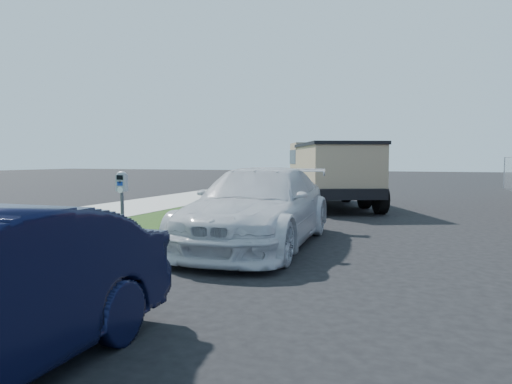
% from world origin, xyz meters
% --- Properties ---
extents(ground, '(120.00, 120.00, 0.00)m').
position_xyz_m(ground, '(0.00, 0.00, 0.00)').
color(ground, black).
rests_on(ground, ground).
extents(streetside, '(6.12, 50.00, 0.15)m').
position_xyz_m(streetside, '(-5.57, 2.00, 0.07)').
color(streetside, gray).
rests_on(streetside, ground).
extents(parking_meter, '(0.19, 0.14, 1.32)m').
position_xyz_m(parking_meter, '(-3.08, -1.06, 1.08)').
color(parking_meter, '#3F4247').
rests_on(parking_meter, ground).
extents(white_wagon, '(2.36, 5.25, 1.49)m').
position_xyz_m(white_wagon, '(-1.20, 0.66, 0.75)').
color(white_wagon, silver).
rests_on(white_wagon, ground).
extents(dump_truck, '(4.32, 6.21, 2.30)m').
position_xyz_m(dump_truck, '(-1.40, 8.44, 1.29)').
color(dump_truck, black).
rests_on(dump_truck, ground).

